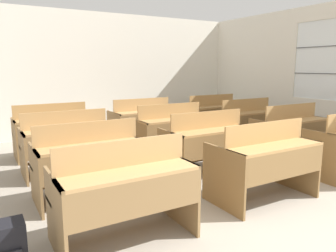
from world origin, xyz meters
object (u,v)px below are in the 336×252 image
wastepaper_bin (230,120)px  schoolbag (5,247)px  bench_second_right (291,131)px  bench_second_center (207,143)px  bench_back_right (212,115)px  bench_front_center (265,161)px  bench_third_right (246,122)px  bench_back_left (52,130)px  bench_second_left (89,160)px  bench_third_left (67,142)px  bench_third_center (170,130)px  bench_back_center (142,121)px  bench_front_left (125,190)px

wastepaper_bin → schoolbag: 6.82m
wastepaper_bin → bench_second_right: bearing=-112.0°
bench_second_center → bench_back_right: bearing=50.8°
bench_front_center → bench_third_right: bearing=51.0°
wastepaper_bin → bench_back_left: bearing=-171.6°
bench_second_left → bench_third_left: size_ratio=1.00×
bench_second_left → schoolbag: 1.45m
bench_back_left → bench_back_right: 3.49m
bench_second_left → bench_third_center: same height
bench_second_left → bench_back_right: same height
bench_back_center → schoolbag: (-2.73, -3.23, -0.29)m
bench_third_right → schoolbag: 4.95m
bench_front_left → bench_third_left: (0.01, 2.18, 0.00)m
bench_second_right → bench_back_left: bearing=148.0°
bench_second_center → bench_third_right: (1.76, 1.07, 0.00)m
bench_third_center → bench_third_left: bearing=-179.6°
wastepaper_bin → bench_second_center: bearing=-135.6°
bench_third_left → bench_front_center: bearing=-50.7°
bench_third_left → bench_third_right: size_ratio=1.00×
bench_back_center → wastepaper_bin: size_ratio=3.84×
bench_second_right → bench_back_center: size_ratio=1.00×
bench_second_center → wastepaper_bin: 4.08m
bench_third_left → bench_back_right: bearing=17.3°
bench_second_center → bench_third_center: size_ratio=1.00×
bench_front_center → bench_third_left: (-1.75, 2.14, 0.00)m
bench_second_right → schoolbag: bearing=-166.9°
bench_second_left → bench_back_center: size_ratio=1.00×
bench_front_left → wastepaper_bin: 6.10m
bench_second_center → schoolbag: (-2.70, -1.04, -0.29)m
bench_third_center → bench_second_center: bearing=-91.6°
bench_third_center → bench_back_left: 2.05m
wastepaper_bin → schoolbag: size_ratio=0.83×
bench_second_right → bench_third_center: bearing=147.3°
bench_second_center → bench_third_left: bearing=148.0°
bench_second_left → bench_third_right: bearing=17.3°
bench_front_left → wastepaper_bin: bearing=40.3°
bench_second_right → bench_back_right: bearing=89.6°
bench_third_right → bench_back_right: same height
bench_third_left → bench_second_right: bearing=-17.4°
bench_back_left → schoolbag: 3.36m
bench_front_left → bench_second_center: same height
bench_front_left → bench_back_center: size_ratio=1.00×
bench_second_center → wastepaper_bin: bearing=44.4°
bench_third_left → bench_back_left: bearing=89.7°
bench_back_left → schoolbag: (-0.98, -3.20, -0.29)m
bench_front_center → wastepaper_bin: 4.86m
bench_front_left → bench_back_right: size_ratio=1.00×
bench_third_center → bench_back_left: (-1.75, 1.07, 0.00)m
bench_front_center → bench_back_center: size_ratio=1.00×
schoolbag → bench_front_left: bearing=-3.2°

